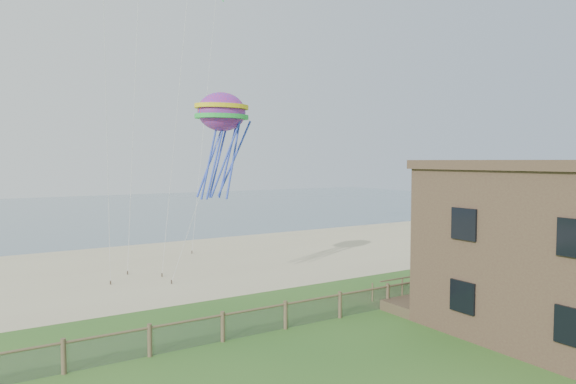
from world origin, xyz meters
The scene contains 7 objects.
ground centered at (0.00, 0.00, 0.00)m, with size 160.00×160.00×0.00m, color #25571D.
sand_beach centered at (0.00, 22.00, 0.00)m, with size 72.00×20.00×0.02m, color #BDAF88.
ocean centered at (0.00, 66.00, 0.00)m, with size 160.00×68.00×0.02m, color slate.
chainlink_fence centered at (0.00, 6.00, 0.55)m, with size 36.20×0.20×1.25m, color #4E3A2C, non-canonical shape.
motel_deck centered at (13.00, 5.00, 0.25)m, with size 15.00×2.00×0.50m, color brown.
picnic_table centered at (7.64, 4.57, 0.39)m, with size 1.83×1.38×0.77m, color brown, non-canonical shape.
octopus_kite centered at (0.51, 13.57, 8.42)m, with size 3.15×2.23×6.50m, color red, non-canonical shape.
Camera 1 is at (-11.58, -12.78, 7.37)m, focal length 32.00 mm.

